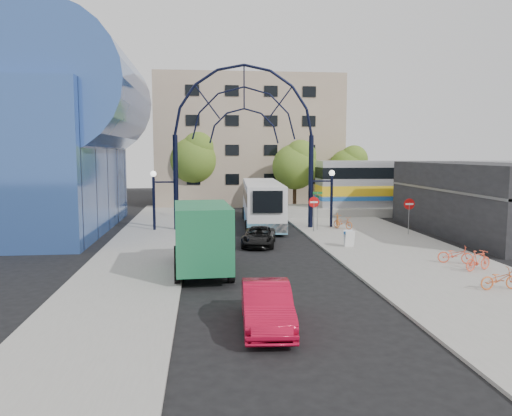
{
  "coord_description": "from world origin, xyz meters",
  "views": [
    {
      "loc": [
        -3.03,
        -22.63,
        5.69
      ],
      "look_at": [
        0.02,
        6.0,
        2.51
      ],
      "focal_mm": 35.0,
      "sensor_mm": 36.0,
      "label": 1
    }
  ],
  "objects": [
    {
      "name": "city_bus",
      "position": [
        1.61,
        16.41,
        1.78
      ],
      "size": [
        3.5,
        12.57,
        3.41
      ],
      "rotation": [
        0.0,
        0.0,
        -0.06
      ],
      "color": "silver",
      "rests_on": "ground"
    },
    {
      "name": "train_platform",
      "position": [
        20.0,
        22.0,
        0.4
      ],
      "size": [
        32.0,
        5.0,
        0.8
      ],
      "primitive_type": "cube",
      "color": "gray",
      "rests_on": "ground"
    },
    {
      "name": "tree_north_b",
      "position": [
        -3.88,
        29.93,
        5.27
      ],
      "size": [
        5.12,
        5.12,
        8.0
      ],
      "color": "#382314",
      "rests_on": "ground"
    },
    {
      "name": "transit_hall",
      "position": [
        -15.3,
        15.0,
        6.7
      ],
      "size": [
        16.5,
        18.0,
        14.5
      ],
      "color": "#3456A0",
      "rests_on": "ground"
    },
    {
      "name": "bike_far_c",
      "position": [
        9.02,
        -3.82,
        0.57
      ],
      "size": [
        1.73,
        0.67,
        0.89
      ],
      "primitive_type": "imported",
      "rotation": [
        0.0,
        0.0,
        1.62
      ],
      "color": "#D7622B",
      "rests_on": "sidewalk_east"
    },
    {
      "name": "bike_near_b",
      "position": [
        6.96,
        13.52,
        0.65
      ],
      "size": [
        0.83,
        1.82,
        1.06
      ],
      "primitive_type": "imported",
      "rotation": [
        0.0,
        0.0,
        -0.19
      ],
      "color": "orange",
      "rests_on": "sidewalk_east"
    },
    {
      "name": "stop_sign",
      "position": [
        4.8,
        12.0,
        1.99
      ],
      "size": [
        0.8,
        0.07,
        2.5
      ],
      "color": "slate",
      "rests_on": "sidewalk_east"
    },
    {
      "name": "red_sedan",
      "position": [
        -1.01,
        -6.95,
        0.73
      ],
      "size": [
        1.78,
        4.53,
        1.47
      ],
      "primitive_type": "imported",
      "rotation": [
        0.0,
        0.0,
        -0.05
      ],
      "color": "#AF0A28",
      "rests_on": "ground"
    },
    {
      "name": "black_suv",
      "position": [
        0.36,
        7.55,
        0.58
      ],
      "size": [
        2.66,
        4.48,
        1.17
      ],
      "primitive_type": "imported",
      "rotation": [
        0.0,
        0.0,
        -0.18
      ],
      "color": "black",
      "rests_on": "ground"
    },
    {
      "name": "tree_north_c",
      "position": [
        12.12,
        27.93,
        4.28
      ],
      "size": [
        4.16,
        4.16,
        6.5
      ],
      "color": "#382314",
      "rests_on": "ground"
    },
    {
      "name": "street_name_sign",
      "position": [
        5.2,
        12.6,
        2.13
      ],
      "size": [
        0.7,
        0.7,
        2.8
      ],
      "color": "slate",
      "rests_on": "sidewalk_east"
    },
    {
      "name": "commercial_block_east",
      "position": [
        16.0,
        10.0,
        2.5
      ],
      "size": [
        6.0,
        16.0,
        5.0
      ],
      "primitive_type": "cube",
      "color": "black",
      "rests_on": "ground"
    },
    {
      "name": "bike_near_a",
      "position": [
        7.25,
        13.05,
        0.57
      ],
      "size": [
        1.49,
        1.71,
        0.89
      ],
      "primitive_type": "imported",
      "rotation": [
        0.0,
        0.0,
        0.65
      ],
      "color": "orange",
      "rests_on": "sidewalk_east"
    },
    {
      "name": "sandwich_board",
      "position": [
        5.6,
        5.98,
        0.74
      ],
      "size": [
        0.55,
        0.61,
        0.99
      ],
      "color": "white",
      "rests_on": "sidewalk_east"
    },
    {
      "name": "do_not_enter_sign",
      "position": [
        11.0,
        10.0,
        1.98
      ],
      "size": [
        0.76,
        0.07,
        2.48
      ],
      "color": "slate",
      "rests_on": "sidewalk_east"
    },
    {
      "name": "gateway_arch",
      "position": [
        0.0,
        14.0,
        8.56
      ],
      "size": [
        13.64,
        0.44,
        12.1
      ],
      "color": "black",
      "rests_on": "ground"
    },
    {
      "name": "tree_north_a",
      "position": [
        6.12,
        25.93,
        4.61
      ],
      "size": [
        4.48,
        4.48,
        7.0
      ],
      "color": "#382314",
      "rests_on": "ground"
    },
    {
      "name": "plaza_west",
      "position": [
        -6.5,
        6.0,
        0.06
      ],
      "size": [
        5.0,
        50.0,
        0.12
      ],
      "primitive_type": "cube",
      "color": "gray",
      "rests_on": "ground"
    },
    {
      "name": "train_car",
      "position": [
        20.0,
        22.0,
        2.9
      ],
      "size": [
        25.1,
        3.05,
        4.2
      ],
      "color": "#B7B7BC",
      "rests_on": "train_platform"
    },
    {
      "name": "bike_far_a",
      "position": [
        9.65,
        1.0,
        0.57
      ],
      "size": [
        1.8,
        1.17,
        0.89
      ],
      "primitive_type": "imported",
      "rotation": [
        0.0,
        0.0,
        1.2
      ],
      "color": "#FA5532",
      "rests_on": "sidewalk_east"
    },
    {
      "name": "green_truck",
      "position": [
        -3.14,
        0.94,
        1.68
      ],
      "size": [
        2.89,
        6.78,
        3.36
      ],
      "rotation": [
        0.0,
        0.0,
        0.06
      ],
      "color": "black",
      "rests_on": "ground"
    },
    {
      "name": "bike_far_b",
      "position": [
        9.95,
        -0.59,
        0.61
      ],
      "size": [
        1.69,
        1.01,
        0.98
      ],
      "primitive_type": "imported",
      "rotation": [
        0.0,
        0.0,
        1.94
      ],
      "color": "#F65031",
      "rests_on": "sidewalk_east"
    },
    {
      "name": "sidewalk_east",
      "position": [
        8.0,
        4.0,
        0.06
      ],
      "size": [
        8.0,
        56.0,
        0.12
      ],
      "primitive_type": "cube",
      "color": "gray",
      "rests_on": "ground"
    },
    {
      "name": "ground",
      "position": [
        0.0,
        0.0,
        0.0
      ],
      "size": [
        120.0,
        120.0,
        0.0
      ],
      "primitive_type": "plane",
      "color": "black",
      "rests_on": "ground"
    },
    {
      "name": "apartment_block",
      "position": [
        2.0,
        34.97,
        7.0
      ],
      "size": [
        20.0,
        12.1,
        14.0
      ],
      "color": "tan",
      "rests_on": "ground"
    }
  ]
}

